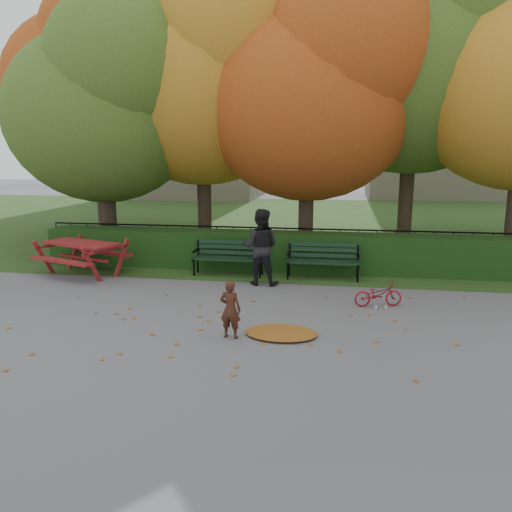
# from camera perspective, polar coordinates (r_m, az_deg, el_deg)

# --- Properties ---
(ground) EXTENTS (90.00, 90.00, 0.00)m
(ground) POSITION_cam_1_polar(r_m,az_deg,el_deg) (9.17, -0.04, -7.95)
(ground) COLOR slate
(ground) RESTS_ON ground
(grass_strip) EXTENTS (90.00, 90.00, 0.00)m
(grass_strip) POSITION_cam_1_polar(r_m,az_deg,el_deg) (22.77, 5.62, 3.93)
(grass_strip) COLOR #273A18
(grass_strip) RESTS_ON ground
(building_left) EXTENTS (10.00, 7.00, 15.00)m
(building_left) POSITION_cam_1_polar(r_m,az_deg,el_deg) (36.32, -7.92, 18.64)
(building_left) COLOR #B4A68B
(building_left) RESTS_ON ground
(building_right) EXTENTS (9.00, 6.00, 12.00)m
(building_right) POSITION_cam_1_polar(r_m,az_deg,el_deg) (37.23, 20.16, 15.57)
(building_right) COLOR #B4A68B
(building_right) RESTS_ON ground
(hedge) EXTENTS (13.00, 0.90, 1.00)m
(hedge) POSITION_cam_1_polar(r_m,az_deg,el_deg) (13.35, 3.05, 0.55)
(hedge) COLOR black
(hedge) RESTS_ON ground
(iron_fence) EXTENTS (14.00, 0.04, 1.02)m
(iron_fence) POSITION_cam_1_polar(r_m,az_deg,el_deg) (14.12, 3.40, 1.32)
(iron_fence) COLOR black
(iron_fence) RESTS_ON ground
(tree_a) EXTENTS (5.88, 5.60, 7.48)m
(tree_a) POSITION_cam_1_polar(r_m,az_deg,el_deg) (15.62, -16.45, 16.55)
(tree_a) COLOR black
(tree_a) RESTS_ON ground
(tree_b) EXTENTS (6.72, 6.40, 8.79)m
(tree_b) POSITION_cam_1_polar(r_m,az_deg,el_deg) (15.91, -5.16, 20.08)
(tree_b) COLOR black
(tree_b) RESTS_ON ground
(tree_c) EXTENTS (6.30, 6.00, 8.00)m
(tree_c) POSITION_cam_1_polar(r_m,az_deg,el_deg) (14.60, 7.34, 18.49)
(tree_c) COLOR black
(tree_c) RESTS_ON ground
(tree_d) EXTENTS (7.14, 6.80, 9.58)m
(tree_d) POSITION_cam_1_polar(r_m,az_deg,el_deg) (16.21, 19.26, 21.42)
(tree_d) COLOR black
(tree_d) RESTS_ON ground
(tree_f) EXTENTS (6.93, 6.60, 9.19)m
(tree_f) POSITION_cam_1_polar(r_m,az_deg,el_deg) (19.87, -17.24, 18.79)
(tree_f) COLOR black
(tree_f) RESTS_ON ground
(bench_left) EXTENTS (1.80, 0.57, 0.88)m
(bench_left) POSITION_cam_1_polar(r_m,az_deg,el_deg) (12.78, -3.14, 0.13)
(bench_left) COLOR black
(bench_left) RESTS_ON ground
(bench_right) EXTENTS (1.80, 0.57, 0.88)m
(bench_right) POSITION_cam_1_polar(r_m,az_deg,el_deg) (12.49, 7.68, -0.22)
(bench_right) COLOR black
(bench_right) RESTS_ON ground
(picnic_table) EXTENTS (2.42, 2.20, 0.97)m
(picnic_table) POSITION_cam_1_polar(r_m,az_deg,el_deg) (13.49, -19.26, 0.72)
(picnic_table) COLOR maroon
(picnic_table) RESTS_ON ground
(leaf_pile) EXTENTS (1.48, 1.27, 0.09)m
(leaf_pile) POSITION_cam_1_polar(r_m,az_deg,el_deg) (8.71, 2.91, -8.75)
(leaf_pile) COLOR brown
(leaf_pile) RESTS_ON ground
(leaf_scatter) EXTENTS (9.00, 5.70, 0.01)m
(leaf_scatter) POSITION_cam_1_polar(r_m,az_deg,el_deg) (9.45, 0.25, -7.31)
(leaf_scatter) COLOR brown
(leaf_scatter) RESTS_ON ground
(child) EXTENTS (0.40, 0.29, 1.01)m
(child) POSITION_cam_1_polar(r_m,az_deg,el_deg) (8.45, -2.95, -6.10)
(child) COLOR #3E1D14
(child) RESTS_ON ground
(adult) EXTENTS (0.92, 0.73, 1.81)m
(adult) POSITION_cam_1_polar(r_m,az_deg,el_deg) (11.76, 0.52, 1.04)
(adult) COLOR black
(adult) RESTS_ON ground
(bicycle) EXTENTS (1.03, 0.57, 0.51)m
(bicycle) POSITION_cam_1_polar(r_m,az_deg,el_deg) (10.49, 13.78, -4.26)
(bicycle) COLOR maroon
(bicycle) RESTS_ON ground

